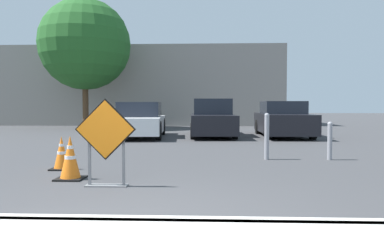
% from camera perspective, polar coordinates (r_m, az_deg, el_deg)
% --- Properties ---
extents(ground_plane, '(96.00, 96.00, 0.00)m').
position_cam_1_polar(ground_plane, '(13.81, -0.88, -3.07)').
color(ground_plane, '#3D3D3F').
extents(curb_lip, '(27.11, 0.20, 0.14)m').
position_cam_1_polar(curb_lip, '(4.00, -9.58, -15.46)').
color(curb_lip, beige).
rests_on(curb_lip, ground_plane).
extents(road_closed_sign, '(0.96, 0.20, 1.39)m').
position_cam_1_polar(road_closed_sign, '(6.02, -13.03, -2.74)').
color(road_closed_sign, black).
rests_on(road_closed_sign, ground_plane).
extents(traffic_cone_nearest, '(0.46, 0.46, 0.76)m').
position_cam_1_polar(traffic_cone_nearest, '(6.84, -18.06, -5.52)').
color(traffic_cone_nearest, black).
rests_on(traffic_cone_nearest, ground_plane).
extents(traffic_cone_second, '(0.40, 0.40, 0.67)m').
position_cam_1_polar(traffic_cone_second, '(7.93, -19.26, -4.81)').
color(traffic_cone_second, black).
rests_on(traffic_cone_second, ground_plane).
extents(parked_car_nearest, '(2.10, 4.36, 1.41)m').
position_cam_1_polar(parked_car_nearest, '(15.14, -7.96, -0.13)').
color(parked_car_nearest, white).
rests_on(parked_car_nearest, ground_plane).
extents(parked_car_second, '(1.92, 4.58, 1.55)m').
position_cam_1_polar(parked_car_second, '(15.55, 3.09, 0.11)').
color(parked_car_second, black).
rests_on(parked_car_second, ground_plane).
extents(parked_car_third, '(1.88, 4.44, 1.45)m').
position_cam_1_polar(parked_car_third, '(15.84, 13.67, -0.00)').
color(parked_car_third, black).
rests_on(parked_car_third, ground_plane).
extents(bollard_nearest, '(0.12, 0.12, 1.10)m').
position_cam_1_polar(bollard_nearest, '(9.01, 11.32, -2.27)').
color(bollard_nearest, gray).
rests_on(bollard_nearest, ground_plane).
extents(bollard_second, '(0.12, 0.12, 0.90)m').
position_cam_1_polar(bollard_second, '(9.35, 20.26, -2.83)').
color(bollard_second, gray).
rests_on(bollard_second, ground_plane).
extents(building_facade_backdrop, '(18.72, 5.00, 5.05)m').
position_cam_1_polar(building_facade_backdrop, '(25.92, -7.76, 4.99)').
color(building_facade_backdrop, gray).
rests_on(building_facade_backdrop, ground_plane).
extents(street_tree_behind_lot, '(4.95, 4.95, 7.07)m').
position_cam_1_polar(street_tree_behind_lot, '(21.58, -16.01, 10.99)').
color(street_tree_behind_lot, '#513823').
rests_on(street_tree_behind_lot, ground_plane).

